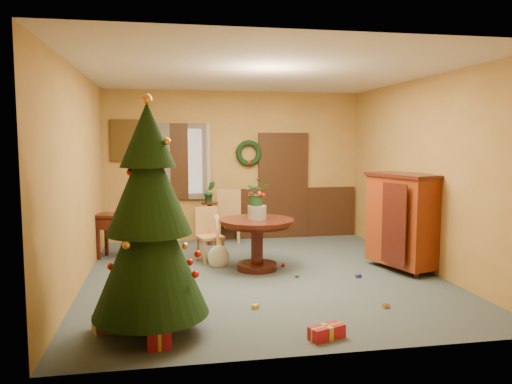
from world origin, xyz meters
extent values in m
plane|color=#33424A|center=(0.00, 0.00, 0.00)|extent=(5.50, 5.50, 0.00)
plane|color=silver|center=(0.00, 0.00, 2.90)|extent=(5.50, 5.50, 0.00)
plane|color=olive|center=(0.00, 2.75, 1.45)|extent=(5.00, 0.00, 5.00)
plane|color=olive|center=(0.00, -2.75, 1.45)|extent=(5.00, 0.00, 5.00)
plane|color=olive|center=(-2.50, 0.00, 1.45)|extent=(0.00, 5.50, 5.50)
plane|color=olive|center=(2.50, 0.00, 1.45)|extent=(0.00, 5.50, 5.50)
cube|color=black|center=(1.05, 2.71, 0.50)|extent=(2.80, 0.06, 1.00)
cube|color=black|center=(0.95, 2.70, 1.05)|extent=(1.00, 0.08, 2.10)
cube|color=white|center=(0.95, 2.73, 1.00)|extent=(0.80, 0.03, 1.90)
cube|color=black|center=(-1.10, 2.70, 1.55)|extent=(1.05, 0.08, 1.45)
cube|color=white|center=(-1.10, 2.73, 1.55)|extent=(0.88, 0.03, 1.25)
cube|color=white|center=(-1.48, 2.65, 1.55)|extent=(0.42, 0.02, 1.45)
cube|color=white|center=(-0.72, 2.65, 1.55)|extent=(0.42, 0.02, 1.45)
torus|color=black|center=(0.25, 2.67, 1.70)|extent=(0.51, 0.11, 0.51)
cube|color=#4C3819|center=(-2.05, 2.71, 1.95)|extent=(0.62, 0.05, 0.78)
cube|color=gray|center=(-2.05, 2.74, 1.95)|extent=(0.48, 0.02, 0.62)
cylinder|color=black|center=(-0.02, 0.32, 0.74)|extent=(1.13, 1.13, 0.06)
cylinder|color=black|center=(-0.02, 0.32, 0.68)|extent=(1.00, 1.00, 0.04)
cylinder|color=black|center=(-0.02, 0.32, 0.38)|extent=(0.18, 0.18, 0.62)
cylinder|color=black|center=(-0.02, 0.32, 0.05)|extent=(0.60, 0.60, 0.10)
cylinder|color=slate|center=(-0.02, 0.32, 0.88)|extent=(0.28, 0.28, 0.21)
imported|color=#1E4C23|center=(-0.02, 0.32, 1.18)|extent=(0.37, 0.32, 0.41)
cube|color=#A56E42|center=(-0.68, 0.92, 0.41)|extent=(0.47, 0.47, 0.05)
cube|color=#A56E42|center=(-0.72, 1.08, 0.65)|extent=(0.38, 0.14, 0.45)
cube|color=#A56E42|center=(-0.57, 1.11, 0.19)|extent=(0.05, 0.05, 0.39)
cube|color=#A56E42|center=(-0.87, 1.03, 0.19)|extent=(0.05, 0.05, 0.39)
cube|color=#A56E42|center=(-0.49, 0.81, 0.19)|extent=(0.05, 0.05, 0.39)
cube|color=#A56E42|center=(-0.79, 0.73, 0.19)|extent=(0.05, 0.05, 0.39)
cube|color=#A56E42|center=(-0.18, 2.47, 0.48)|extent=(0.50, 0.50, 0.05)
cube|color=#A56E42|center=(-0.20, 2.27, 0.77)|extent=(0.45, 0.09, 0.54)
cube|color=#A56E42|center=(-0.38, 2.31, 0.23)|extent=(0.05, 0.05, 0.46)
cube|color=#A56E42|center=(-0.02, 2.27, 0.23)|extent=(0.05, 0.05, 0.46)
cube|color=#A56E42|center=(-0.34, 2.67, 0.23)|extent=(0.05, 0.05, 0.46)
cube|color=#A56E42|center=(0.02, 2.63, 0.23)|extent=(0.05, 0.05, 0.46)
cylinder|color=black|center=(-0.56, 2.22, 0.39)|extent=(0.10, 0.10, 0.78)
cylinder|color=black|center=(-0.56, 2.22, 0.79)|extent=(0.31, 0.31, 0.03)
imported|color=#19471E|center=(-0.56, 2.22, 1.01)|extent=(0.25, 0.22, 0.40)
cylinder|color=#382111|center=(-1.53, -1.96, 0.13)|extent=(0.15, 0.15, 0.25)
cone|color=black|center=(-1.53, -1.96, 0.90)|extent=(1.17, 1.17, 1.38)
cone|color=black|center=(-1.53, -1.96, 1.54)|extent=(0.85, 0.85, 1.01)
cone|color=black|center=(-1.53, -1.96, 2.01)|extent=(0.55, 0.55, 0.64)
sphere|color=orange|center=(-1.53, -1.96, 2.35)|extent=(0.11, 0.11, 0.11)
cube|color=black|center=(-2.09, 1.43, 0.72)|extent=(0.93, 0.67, 0.05)
cube|color=black|center=(-2.09, 1.43, 0.59)|extent=(0.87, 0.62, 0.18)
cube|color=black|center=(-2.44, 1.43, 0.34)|extent=(0.15, 0.29, 0.69)
cube|color=black|center=(-1.73, 1.43, 0.34)|extent=(0.15, 0.29, 0.69)
cube|color=#551909|center=(2.15, -0.07, 0.75)|extent=(0.83, 1.18, 1.33)
cube|color=black|center=(2.15, -0.07, 1.43)|extent=(0.91, 1.27, 0.05)
cylinder|color=black|center=(2.15, -0.52, 0.05)|extent=(0.08, 0.08, 0.10)
cylinder|color=black|center=(2.15, 0.38, 0.05)|extent=(0.08, 0.08, 0.10)
cube|color=brown|center=(-1.96, -1.80, 0.08)|extent=(0.37, 0.32, 0.17)
cube|color=gold|center=(-1.96, -1.80, 0.08)|extent=(0.31, 0.13, 0.17)
cube|color=gold|center=(-1.96, -1.80, 0.08)|extent=(0.12, 0.24, 0.17)
cube|color=maroon|center=(-1.45, -2.31, 0.11)|extent=(0.23, 0.23, 0.22)
cube|color=gold|center=(-1.45, -2.31, 0.11)|extent=(0.23, 0.04, 0.23)
cube|color=gold|center=(-1.45, -2.31, 0.11)|extent=(0.04, 0.23, 0.23)
cube|color=brown|center=(-1.52, -0.27, 0.07)|extent=(0.31, 0.33, 0.14)
cube|color=gold|center=(-1.52, -0.27, 0.07)|extent=(0.19, 0.23, 0.15)
cube|color=gold|center=(-1.52, -0.27, 0.07)|extent=(0.17, 0.15, 0.15)
cube|color=maroon|center=(0.18, -2.40, 0.07)|extent=(0.40, 0.27, 0.13)
cube|color=gold|center=(0.18, -2.40, 0.07)|extent=(0.36, 0.15, 0.13)
cube|color=gold|center=(0.18, -2.40, 0.07)|extent=(0.10, 0.16, 0.13)
cube|color=#24349C|center=(1.32, -0.39, 0.03)|extent=(0.09, 0.07, 0.05)
sphere|color=#248725|center=(0.47, -0.21, 0.03)|extent=(0.06, 0.06, 0.06)
cube|color=gold|center=(-0.36, -1.41, 0.03)|extent=(0.09, 0.09, 0.05)
sphere|color=red|center=(0.41, 0.41, 0.03)|extent=(0.06, 0.06, 0.06)
cube|color=orange|center=(1.15, -1.66, 0.03)|extent=(0.09, 0.08, 0.05)
camera|label=1|loc=(-1.36, -6.97, 1.96)|focal=35.00mm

